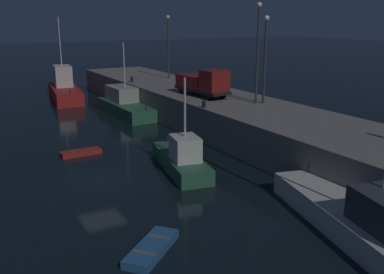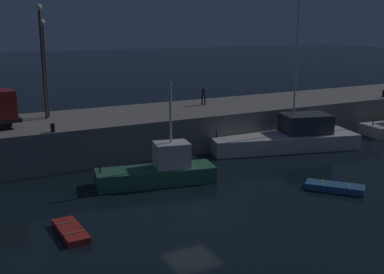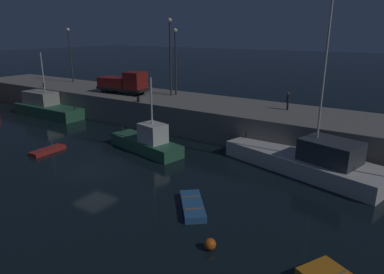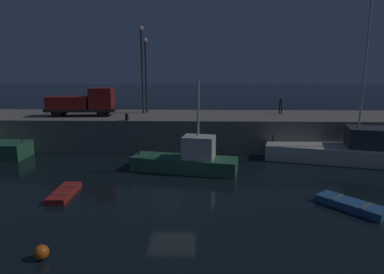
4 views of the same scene
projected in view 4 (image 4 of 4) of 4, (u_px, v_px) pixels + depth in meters
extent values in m
plane|color=black|center=(172.00, 201.00, 17.45)|extent=(320.00, 320.00, 0.00)
cube|color=gray|center=(185.00, 130.00, 30.60)|extent=(69.76, 7.87, 2.77)
cylinder|color=#262626|center=(22.00, 139.00, 26.00)|extent=(0.10, 0.10, 0.50)
cube|color=silver|center=(343.00, 153.00, 25.18)|extent=(12.03, 6.46, 1.15)
cube|color=#33383D|center=(373.00, 138.00, 24.39)|extent=(4.13, 3.42, 1.47)
cylinder|color=silver|center=(365.00, 65.00, 23.63)|extent=(0.14, 0.14, 9.10)
cylinder|color=#262626|center=(273.00, 138.00, 26.49)|extent=(0.10, 0.10, 0.50)
cube|color=#2D6647|center=(184.00, 164.00, 22.55)|extent=(7.42, 3.46, 0.97)
cube|color=silver|center=(199.00, 147.00, 22.08)|extent=(2.33, 1.97, 1.51)
cylinder|color=silver|center=(198.00, 109.00, 21.58)|extent=(0.14, 0.14, 3.64)
cylinder|color=#262626|center=(139.00, 151.00, 23.15)|extent=(0.10, 0.10, 0.50)
cube|color=#2D6099|center=(351.00, 205.00, 16.43)|extent=(2.99, 3.26, 0.37)
cube|color=olive|center=(366.00, 206.00, 15.83)|extent=(0.84, 0.72, 0.04)
cube|color=olive|center=(338.00, 197.00, 16.94)|extent=(0.84, 0.72, 0.04)
cube|color=#B22823|center=(64.00, 193.00, 18.13)|extent=(1.11, 2.90, 0.31)
cube|color=olive|center=(60.00, 194.00, 17.47)|extent=(0.91, 0.11, 0.04)
cube|color=olive|center=(68.00, 186.00, 18.71)|extent=(0.91, 0.11, 0.04)
sphere|color=orange|center=(41.00, 252.00, 11.98)|extent=(0.55, 0.55, 0.55)
cylinder|color=#38383D|center=(142.00, 73.00, 30.69)|extent=(0.20, 0.20, 7.59)
sphere|color=#F9EFCC|center=(141.00, 28.00, 29.90)|extent=(0.44, 0.44, 0.44)
cylinder|color=#38383D|center=(146.00, 78.00, 31.34)|extent=(0.20, 0.20, 6.59)
sphere|color=#F9EFCC|center=(145.00, 40.00, 30.66)|extent=(0.44, 0.44, 0.44)
cylinder|color=black|center=(106.00, 110.00, 30.38)|extent=(0.92, 0.35, 0.90)
cylinder|color=black|center=(102.00, 112.00, 28.76)|extent=(0.92, 0.35, 0.90)
cylinder|color=black|center=(63.00, 110.00, 30.20)|extent=(0.92, 0.35, 0.90)
cylinder|color=black|center=(56.00, 112.00, 28.58)|extent=(0.92, 0.35, 0.90)
cube|color=black|center=(82.00, 110.00, 29.46)|extent=(6.23, 2.43, 0.25)
cube|color=maroon|center=(102.00, 98.00, 29.34)|extent=(2.09, 2.11, 1.79)
cube|color=maroon|center=(69.00, 102.00, 29.28)|extent=(3.67, 2.23, 1.04)
cylinder|color=black|center=(279.00, 110.00, 31.05)|extent=(0.12, 0.12, 0.75)
cylinder|color=black|center=(281.00, 110.00, 30.79)|extent=(0.12, 0.12, 0.75)
cylinder|color=#1E2333|center=(281.00, 103.00, 30.79)|extent=(0.38, 0.38, 0.62)
sphere|color=#8C664C|center=(281.00, 98.00, 30.71)|extent=(0.18, 0.18, 0.18)
cylinder|color=black|center=(127.00, 117.00, 26.85)|extent=(0.28, 0.28, 0.54)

